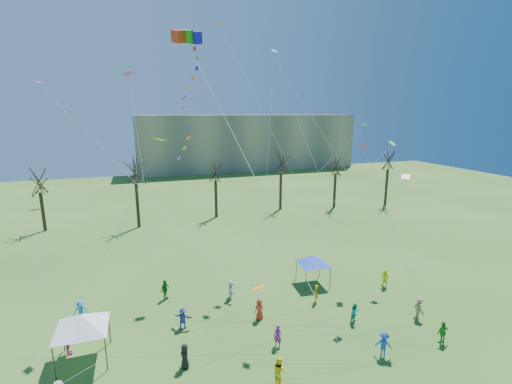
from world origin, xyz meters
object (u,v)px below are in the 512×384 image
object	(u,v)px
distant_building	(247,142)
big_box_kite	(193,106)
canopy_tent_white	(81,321)
canopy_tent_blue	(313,260)

from	to	relation	value
distant_building	big_box_kite	distance (m)	80.28
big_box_kite	canopy_tent_white	distance (m)	15.20
canopy_tent_white	canopy_tent_blue	world-z (taller)	canopy_tent_white
distant_building	canopy_tent_white	world-z (taller)	distant_building
big_box_kite	canopy_tent_blue	size ratio (longest dim) A/B	6.11
distant_building	canopy_tent_blue	bearing A→B (deg)	-102.16
big_box_kite	canopy_tent_white	bearing A→B (deg)	171.28
canopy_tent_white	big_box_kite	bearing A→B (deg)	-8.72
distant_building	big_box_kite	size ratio (longest dim) A/B	2.66
big_box_kite	canopy_tent_blue	xyz separation A→B (m)	(11.53, 6.05, -13.70)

